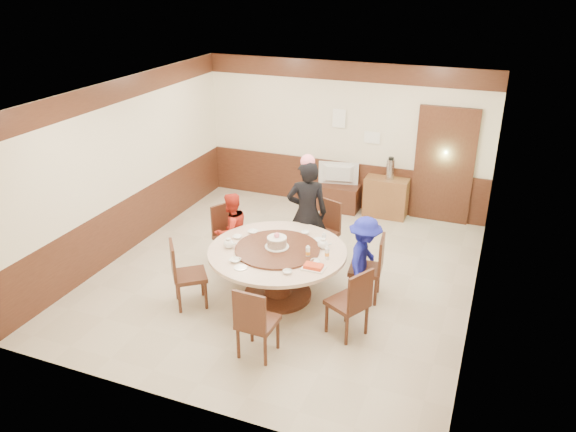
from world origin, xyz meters
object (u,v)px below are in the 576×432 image
at_px(thermos, 390,169).
at_px(person_blue, 364,259).
at_px(shrimp_platter, 313,267).
at_px(tv_stand, 337,197).
at_px(birthday_cake, 277,242).
at_px(person_standing, 307,213).
at_px(television, 338,174).
at_px(person_red, 231,231).
at_px(side_cabinet, 386,197).
at_px(banquet_table, 278,264).

bearing_deg(thermos, person_blue, -84.28).
height_order(shrimp_platter, tv_stand, shrimp_platter).
distance_m(birthday_cake, thermos, 3.48).
xyz_separation_m(birthday_cake, shrimp_platter, (0.66, -0.35, -0.08)).
height_order(shrimp_platter, thermos, thermos).
bearing_deg(person_blue, birthday_cake, 107.54).
bearing_deg(person_standing, television, -107.02).
bearing_deg(person_red, thermos, 173.16).
bearing_deg(tv_stand, television, 0.00).
bearing_deg(person_blue, tv_stand, 23.52).
bearing_deg(thermos, tv_stand, -178.26).
bearing_deg(television, shrimp_platter, 90.97).
xyz_separation_m(shrimp_platter, side_cabinet, (0.16, 3.72, -0.40)).
relative_size(person_standing, television, 2.26).
bearing_deg(birthday_cake, person_blue, 17.42).
bearing_deg(person_standing, thermos, -130.89).
xyz_separation_m(person_standing, thermos, (0.80, 2.30, 0.08)).
distance_m(person_standing, person_red, 1.20).
xyz_separation_m(person_red, television, (0.87, 2.79, 0.11)).
bearing_deg(tv_stand, banquet_table, -87.56).
bearing_deg(person_blue, side_cabinet, 6.65).
height_order(banquet_table, person_red, person_red).
bearing_deg(person_red, birthday_cake, 87.62).
relative_size(tv_stand, side_cabinet, 1.06).
bearing_deg(shrimp_platter, television, 102.04).
relative_size(banquet_table, person_blue, 1.54).
relative_size(birthday_cake, thermos, 0.89).
height_order(side_cabinet, thermos, thermos).
xyz_separation_m(banquet_table, person_standing, (0.04, 1.10, 0.33)).
bearing_deg(person_blue, television, 23.52).
xyz_separation_m(television, side_cabinet, (0.94, 0.03, -0.34)).
distance_m(tv_stand, side_cabinet, 0.95).
bearing_deg(person_standing, person_blue, 125.74).
bearing_deg(birthday_cake, banquet_table, -55.07).
bearing_deg(side_cabinet, birthday_cake, -103.64).
bearing_deg(shrimp_platter, birthday_cake, 152.13).
xyz_separation_m(birthday_cake, side_cabinet, (0.82, 3.37, -0.48)).
height_order(birthday_cake, tv_stand, birthday_cake).
relative_size(shrimp_platter, tv_stand, 0.35).
distance_m(shrimp_platter, television, 3.77).
height_order(shrimp_platter, television, television).
height_order(person_red, person_blue, person_blue).
bearing_deg(side_cabinet, tv_stand, -178.18).
bearing_deg(tv_stand, person_blue, -66.61).
height_order(tv_stand, television, television).
relative_size(person_red, person_blue, 0.97).
height_order(television, thermos, thermos).
distance_m(person_blue, tv_stand, 3.26).
xyz_separation_m(person_blue, side_cabinet, (-0.34, 3.00, -0.25)).
bearing_deg(banquet_table, person_red, 150.51).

